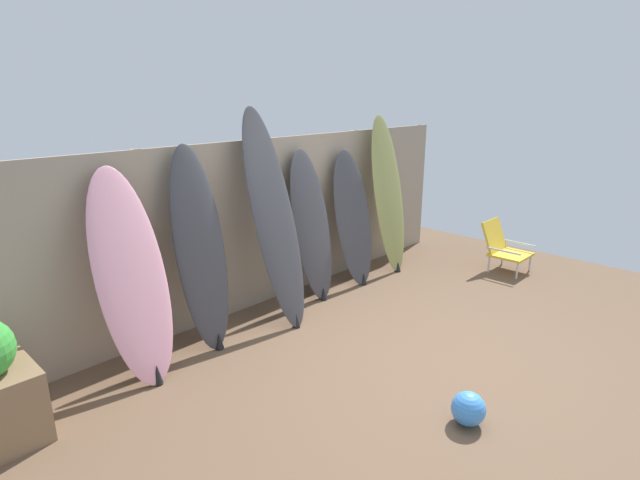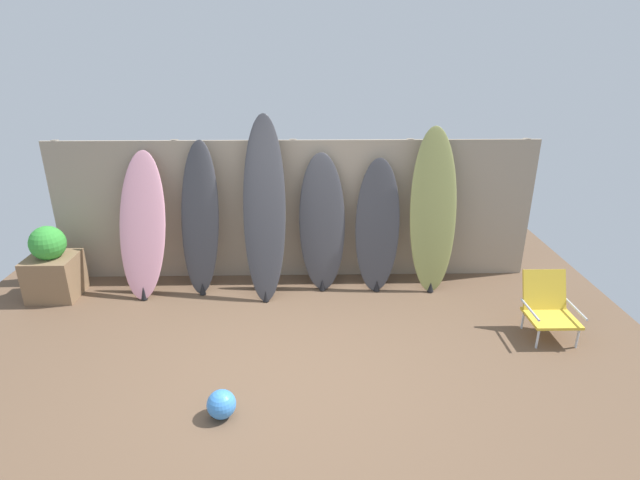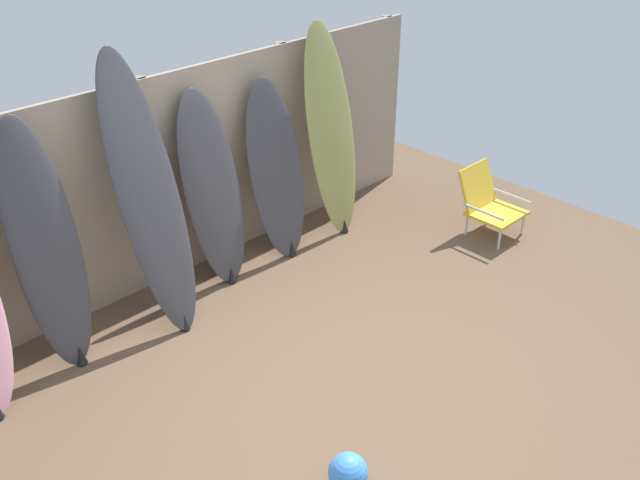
# 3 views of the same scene
# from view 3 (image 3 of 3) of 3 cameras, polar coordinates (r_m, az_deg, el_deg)

# --- Properties ---
(ground) EXTENTS (7.68, 7.68, 0.00)m
(ground) POSITION_cam_3_polar(r_m,az_deg,el_deg) (5.19, 0.52, -11.59)
(ground) COLOR brown
(fence_back) EXTENTS (6.08, 0.11, 1.80)m
(fence_back) POSITION_cam_3_polar(r_m,az_deg,el_deg) (6.04, -13.03, 4.34)
(fence_back) COLOR gray
(fence_back) RESTS_ON ground
(surfboard_charcoal_1) EXTENTS (0.53, 0.56, 1.85)m
(surfboard_charcoal_1) POSITION_cam_3_polar(r_m,az_deg,el_deg) (5.32, -21.07, -0.64)
(surfboard_charcoal_1) COLOR #38383D
(surfboard_charcoal_1) RESTS_ON ground
(surfboard_charcoal_2) EXTENTS (0.50, 0.70, 2.15)m
(surfboard_charcoal_2) POSITION_cam_3_polar(r_m,az_deg,el_deg) (5.46, -13.49, 3.26)
(surfboard_charcoal_2) COLOR #38383D
(surfboard_charcoal_2) RESTS_ON ground
(surfboard_charcoal_3) EXTENTS (0.59, 0.46, 1.68)m
(surfboard_charcoal_3) POSITION_cam_3_polar(r_m,az_deg,el_deg) (6.01, -8.59, 3.94)
(surfboard_charcoal_3) COLOR #38383D
(surfboard_charcoal_3) RESTS_ON ground
(surfboard_charcoal_4) EXTENTS (0.59, 0.51, 1.62)m
(surfboard_charcoal_4) POSITION_cam_3_polar(r_m,az_deg,el_deg) (6.38, -3.51, 5.49)
(surfboard_charcoal_4) COLOR #38383D
(surfboard_charcoal_4) RESTS_ON ground
(surfboard_olive_5) EXTENTS (0.57, 0.47, 2.00)m
(surfboard_olive_5) POSITION_cam_3_polar(r_m,az_deg,el_deg) (6.71, 0.90, 8.62)
(surfboard_olive_5) COLOR olive
(surfboard_olive_5) RESTS_ON ground
(beach_chair) EXTENTS (0.50, 0.56, 0.65)m
(beach_chair) POSITION_cam_3_polar(r_m,az_deg,el_deg) (7.07, 13.28, 3.04)
(beach_chair) COLOR silver
(beach_chair) RESTS_ON ground
(beach_ball) EXTENTS (0.24, 0.24, 0.24)m
(beach_ball) POSITION_cam_3_polar(r_m,az_deg,el_deg) (4.48, 2.27, -18.10)
(beach_ball) COLOR #3F8CE5
(beach_ball) RESTS_ON ground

